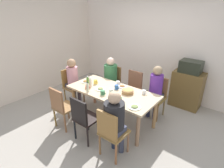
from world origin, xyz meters
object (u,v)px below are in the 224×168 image
person_2 (73,78)px  microwave (191,67)px  person_0 (110,75)px  cup_7 (144,92)px  cup_2 (113,99)px  chair_3 (62,106)px  person_5 (115,118)px  cup_3 (88,87)px  cup_6 (117,87)px  chair_1 (156,95)px  chair_4 (133,87)px  plate_2 (86,82)px  side_cabinet (187,89)px  plate_4 (114,96)px  chair_2 (71,84)px  bottle_2 (91,82)px  chair_5 (111,131)px  bottle_0 (88,87)px  bottle_1 (88,81)px  chair_0 (113,81)px  cup_0 (118,83)px  plate_1 (100,89)px  plate_3 (135,107)px  cup_5 (96,82)px  person_1 (156,88)px  dining_table (112,94)px  bottle_3 (120,101)px  cup_1 (103,93)px  cup_4 (111,91)px

person_2 → microwave: 2.82m
person_0 → cup_7: person_0 is taller
cup_2 → microwave: microwave is taller
chair_3 → person_5: bearing=4.1°
cup_3 → cup_6: 0.62m
chair_1 → chair_4: 0.63m
plate_2 → side_cabinet: bearing=43.1°
plate_4 → cup_2: cup_2 is taller
chair_2 → bottle_2: bottle_2 is taller
chair_5 → cup_3: size_ratio=7.80×
person_2 → chair_4: person_2 is taller
bottle_0 → side_cabinet: bearing=54.7°
bottle_0 → bottle_1: bottle_0 is taller
chair_0 → cup_0: bearing=-41.7°
person_2 → chair_3: size_ratio=1.32×
microwave → bottle_1: bearing=-133.1°
person_5 → chair_0: bearing=129.4°
cup_0 → person_5: bearing=-55.5°
plate_1 → plate_3: bearing=-10.1°
plate_4 → cup_6: size_ratio=1.97×
person_5 → cup_0: (-0.73, 1.06, 0.05)m
chair_2 → cup_7: chair_2 is taller
chair_4 → cup_5: (-0.51, -0.76, 0.26)m
chair_3 → cup_3: 0.65m
chair_3 → person_1: bearing=50.6°
plate_2 → cup_5: bearing=17.7°
plate_4 → bottle_2: bottle_2 is taller
chair_1 → cup_5: chair_1 is taller
cup_5 → chair_4: bearing=56.1°
dining_table → person_1: 0.96m
bottle_1 → bottle_3: bottle_1 is taller
plate_4 → bottle_0: 0.59m
person_1 → cup_0: 0.82m
cup_0 → cup_3: cup_3 is taller
person_5 → microwave: 2.43m
cup_1 → cup_5: bearing=147.6°
cup_5 → microwave: 2.24m
dining_table → cup_7: bearing=25.5°
chair_2 → bottle_0: size_ratio=4.30×
chair_0 → bottle_3: 1.66m
chair_2 → person_5: person_5 is taller
chair_2 → chair_3: bearing=-49.4°
bottle_0 → bottle_3: 0.85m
dining_table → bottle_0: bearing=-137.5°
side_cabinet → cup_1: bearing=-119.2°
plate_2 → cup_4: bearing=-4.9°
plate_2 → bottle_2: (0.26, -0.10, 0.09)m
cup_0 → cup_7: 0.69m
bottle_2 → side_cabinet: bearing=49.2°
bottle_3 → microwave: (0.55, 2.02, 0.22)m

